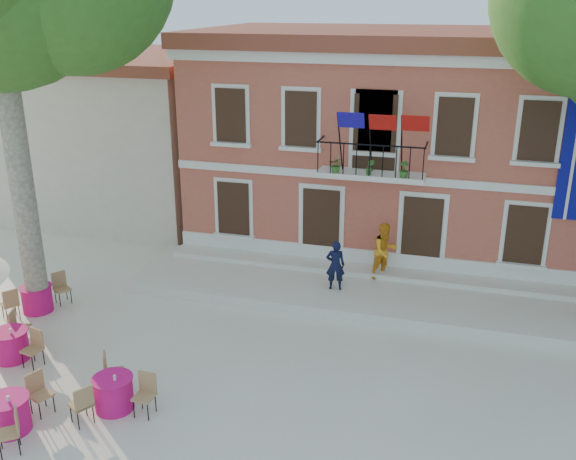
# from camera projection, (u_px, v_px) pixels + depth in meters

# --- Properties ---
(ground) EXTENTS (90.00, 90.00, 0.00)m
(ground) POSITION_uv_depth(u_px,v_px,m) (250.00, 361.00, 15.95)
(ground) COLOR beige
(ground) RESTS_ON ground
(main_building) EXTENTS (13.50, 9.59, 7.50)m
(main_building) POSITION_uv_depth(u_px,v_px,m) (391.00, 137.00, 23.17)
(main_building) COLOR #B85E42
(main_building) RESTS_ON ground
(neighbor_west) EXTENTS (9.40, 9.40, 6.40)m
(neighbor_west) POSITION_uv_depth(u_px,v_px,m) (122.00, 130.00, 27.24)
(neighbor_west) COLOR beige
(neighbor_west) RESTS_ON ground
(terrace) EXTENTS (14.00, 3.40, 0.30)m
(terrace) POSITION_uv_depth(u_px,v_px,m) (360.00, 292.00, 19.36)
(terrace) COLOR silver
(terrace) RESTS_ON ground
(pedestrian_navy) EXTENTS (0.63, 0.48, 1.53)m
(pedestrian_navy) POSITION_uv_depth(u_px,v_px,m) (335.00, 265.00, 18.96)
(pedestrian_navy) COLOR black
(pedestrian_navy) RESTS_ON terrace
(pedestrian_orange) EXTENTS (1.09, 1.08, 1.78)m
(pedestrian_orange) POSITION_uv_depth(u_px,v_px,m) (385.00, 251.00, 19.68)
(pedestrian_orange) COLOR orange
(pedestrian_orange) RESTS_ON terrace
(cafe_table_0) EXTENTS (1.78, 1.83, 0.95)m
(cafe_table_0) POSITION_uv_depth(u_px,v_px,m) (11.00, 344.00, 15.92)
(cafe_table_0) COLOR #D3136C
(cafe_table_0) RESTS_ON ground
(cafe_table_1) EXTENTS (1.74, 1.85, 0.95)m
(cafe_table_1) POSITION_uv_depth(u_px,v_px,m) (9.00, 413.00, 13.27)
(cafe_table_1) COLOR #D3136C
(cafe_table_1) RESTS_ON ground
(cafe_table_3) EXTENTS (1.42, 1.83, 0.95)m
(cafe_table_3) POSITION_uv_depth(u_px,v_px,m) (37.00, 298.00, 18.38)
(cafe_table_3) COLOR #D3136C
(cafe_table_3) RESTS_ON ground
(cafe_table_4) EXTENTS (1.65, 1.87, 0.95)m
(cafe_table_4) POSITION_uv_depth(u_px,v_px,m) (113.00, 392.00, 13.98)
(cafe_table_4) COLOR #D3136C
(cafe_table_4) RESTS_ON ground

